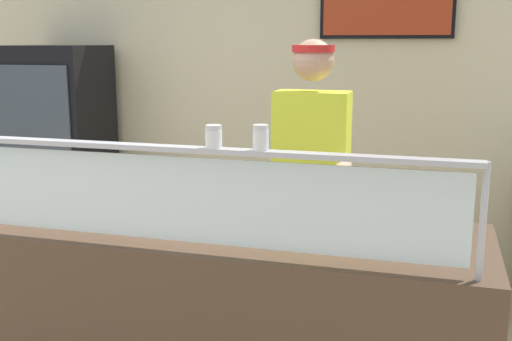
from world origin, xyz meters
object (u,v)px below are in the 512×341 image
at_px(pizza_tray, 274,224).
at_px(pepper_flake_shaker, 261,139).
at_px(drink_fridge, 60,155).
at_px(parmesan_shaker, 214,138).
at_px(pizza_server, 263,219).
at_px(worker_figure, 311,187).

relative_size(pizza_tray, pepper_flake_shaker, 4.47).
bearing_deg(pepper_flake_shaker, drink_fridge, 137.10).
bearing_deg(parmesan_shaker, drink_fridge, 134.71).
height_order(parmesan_shaker, drink_fridge, drink_fridge).
bearing_deg(drink_fridge, pizza_tray, -37.60).
height_order(pizza_server, parmesan_shaker, parmesan_shaker).
height_order(pizza_tray, pizza_server, pizza_server).
bearing_deg(worker_figure, drink_fridge, 153.70).
distance_m(parmesan_shaker, pepper_flake_shaker, 0.18).
relative_size(pizza_server, drink_fridge, 0.16).
distance_m(pizza_tray, parmesan_shaker, 0.60).
distance_m(pizza_server, pepper_flake_shaker, 0.57).
height_order(pizza_server, drink_fridge, drink_fridge).
bearing_deg(pizza_tray, parmesan_shaker, -107.75).
bearing_deg(pizza_server, worker_figure, 87.99).
relative_size(worker_figure, drink_fridge, 1.03).
bearing_deg(pizza_server, pepper_flake_shaker, -68.81).
bearing_deg(pizza_server, pizza_tray, 31.22).
relative_size(pepper_flake_shaker, drink_fridge, 0.05).
bearing_deg(worker_figure, pepper_flake_shaker, -89.81).
bearing_deg(parmesan_shaker, pepper_flake_shaker, 0.00).
distance_m(pepper_flake_shaker, drink_fridge, 3.12).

